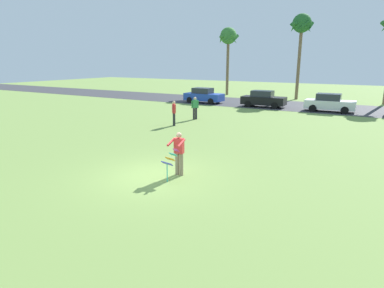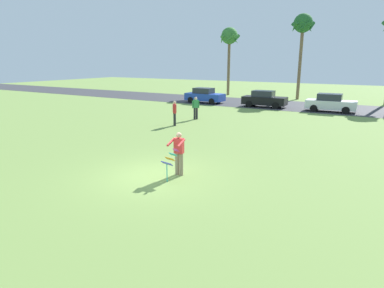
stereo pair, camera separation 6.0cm
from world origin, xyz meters
TOP-DOWN VIEW (x-y plane):
  - ground_plane at (0.00, 0.00)m, footprint 120.00×120.00m
  - road_strip at (0.00, 23.95)m, footprint 120.00×8.00m
  - person_kite_flyer at (0.79, 0.57)m, footprint 0.59×0.70m
  - kite_held at (0.85, -0.13)m, footprint 0.53×0.69m
  - parked_car_blue at (-9.43, 21.55)m, footprint 4.24×1.91m
  - parked_car_black at (-2.79, 21.55)m, footprint 4.26×1.96m
  - parked_car_white at (3.29, 21.55)m, footprint 4.26×1.95m
  - palm_tree_left_near at (-10.84, 30.75)m, footprint 2.58×2.71m
  - palm_tree_right_near at (-1.60, 30.13)m, footprint 2.58×2.71m
  - person_walker_near at (-5.07, 12.08)m, footprint 0.43×0.42m
  - person_walker_far at (-5.05, 9.10)m, footprint 0.40×0.46m

SIDE VIEW (x-z plane):
  - ground_plane at x=0.00m, z-range 0.00..0.00m
  - road_strip at x=0.00m, z-range 0.00..0.01m
  - parked_car_blue at x=-9.43m, z-range -0.03..1.57m
  - parked_car_black at x=-2.79m, z-range -0.03..1.57m
  - parked_car_white at x=3.29m, z-range -0.03..1.57m
  - kite_held at x=0.85m, z-range 0.21..1.41m
  - person_walker_near at x=-5.07m, z-range 0.07..1.80m
  - person_walker_far at x=-5.05m, z-range 0.07..1.80m
  - person_kite_flyer at x=0.79m, z-range 0.09..1.82m
  - palm_tree_left_near at x=-10.84m, z-range 2.87..11.47m
  - palm_tree_right_near at x=-1.60m, z-range 3.28..12.85m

